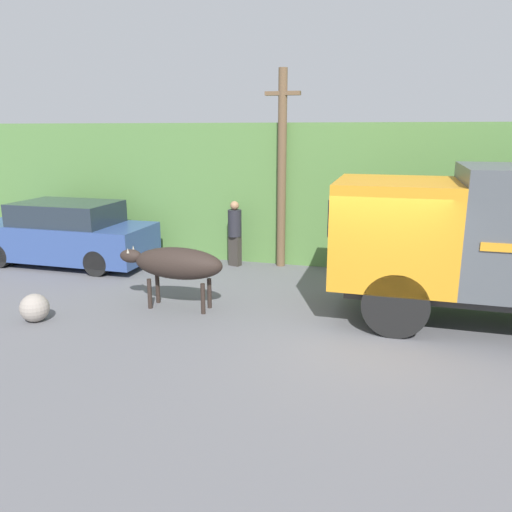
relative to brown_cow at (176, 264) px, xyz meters
The scene contains 7 objects.
ground_plane 3.98m from the brown_cow, ahead, with size 60.00×60.00×0.00m, color slate.
hillside_embankment 8.13m from the brown_cow, 61.41° to the left, with size 32.00×6.23×3.77m.
brown_cow is the anchor object (origin of this frame).
parked_suv 5.02m from the brown_cow, 151.15° to the left, with size 4.80×1.89×1.71m.
pedestrian_on_hill 3.50m from the brown_cow, 88.15° to the left, with size 0.46×0.46×1.76m.
utility_pole 4.39m from the brown_cow, 71.02° to the left, with size 0.90×0.23×5.09m.
roadside_rock 2.82m from the brown_cow, 148.30° to the right, with size 0.55×0.55×0.55m.
Camera 1 is at (0.35, -8.87, 3.60)m, focal length 35.00 mm.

